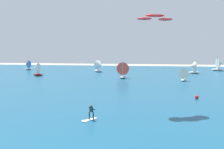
{
  "coord_description": "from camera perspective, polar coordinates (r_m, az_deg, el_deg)",
  "views": [
    {
      "loc": [
        2.5,
        -7.07,
        7.75
      ],
      "look_at": [
        -0.87,
        17.75,
        4.88
      ],
      "focal_mm": 35.07,
      "sensor_mm": 36.0,
      "label": 1
    }
  ],
  "objects": [
    {
      "name": "sailboat_anchored_offshore",
      "position": [
        88.17,
        26.22,
        2.41
      ],
      "size": [
        4.39,
        3.72,
        5.13
      ],
      "color": "silver",
      "rests_on": "ocean"
    },
    {
      "name": "sailboat_heeled_over",
      "position": [
        56.53,
        18.31,
        0.03
      ],
      "size": [
        2.74,
        3.06,
        3.45
      ],
      "color": "silver",
      "rests_on": "ocean"
    },
    {
      "name": "sailboat_near_shore",
      "position": [
        59.29,
        2.92,
        1.24
      ],
      "size": [
        3.45,
        4.08,
        4.78
      ],
      "color": "white",
      "rests_on": "ocean"
    },
    {
      "name": "marker_buoy",
      "position": [
        36.66,
        21.22,
        -5.51
      ],
      "size": [
        0.57,
        0.57,
        0.57
      ],
      "primitive_type": "sphere",
      "color": "red",
      "rests_on": "ocean"
    },
    {
      "name": "sailboat_outermost",
      "position": [
        74.57,
        20.3,
        1.75
      ],
      "size": [
        3.75,
        3.22,
        4.3
      ],
      "color": "white",
      "rests_on": "ocean"
    },
    {
      "name": "kite",
      "position": [
        29.93,
        11.16,
        14.34
      ],
      "size": [
        5.15,
        3.19,
        0.74
      ],
      "color": "red"
    },
    {
      "name": "ocean",
      "position": [
        59.16,
        5.23,
        -0.98
      ],
      "size": [
        160.0,
        90.0,
        0.1
      ],
      "primitive_type": "cube",
      "color": "navy",
      "rests_on": "ground"
    },
    {
      "name": "kitesurfer",
      "position": [
        24.37,
        -5.78,
        -10.31
      ],
      "size": [
        1.66,
        1.88,
        1.67
      ],
      "color": "white",
      "rests_on": "ocean"
    },
    {
      "name": "sailboat_trailing",
      "position": [
        74.71,
        -3.39,
        2.26
      ],
      "size": [
        4.13,
        3.96,
        4.61
      ],
      "color": "white",
      "rests_on": "ocean"
    },
    {
      "name": "sailboat_mid_right",
      "position": [
        67.84,
        -19.07,
        1.29
      ],
      "size": [
        3.58,
        3.08,
        4.1
      ],
      "color": "maroon",
      "rests_on": "ocean"
    },
    {
      "name": "sailboat_far_right",
      "position": [
        88.94,
        -21.14,
        2.31
      ],
      "size": [
        3.39,
        2.9,
        3.9
      ],
      "color": "silver",
      "rests_on": "ocean"
    }
  ]
}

